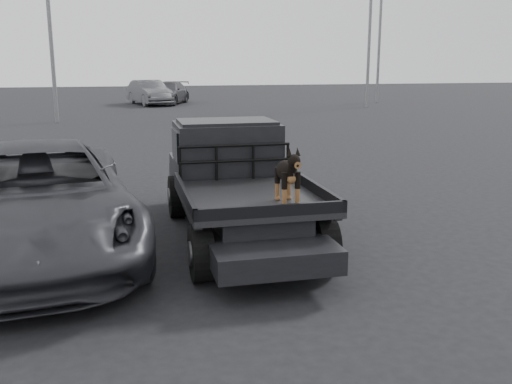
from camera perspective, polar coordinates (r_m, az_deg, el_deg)
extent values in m
plane|color=black|center=(7.80, 5.70, -8.00)|extent=(120.00, 120.00, 0.00)
imported|color=#2F3035|center=(8.89, -21.00, -0.75)|extent=(3.37, 6.09, 1.61)
imported|color=#49494D|center=(38.11, -10.63, 9.76)|extent=(2.85, 5.05, 1.58)
imported|color=#403F44|center=(38.52, -8.85, 9.76)|extent=(3.66, 5.40, 1.45)
cylinder|color=slate|center=(36.30, 11.39, 17.51)|extent=(0.18, 0.18, 11.61)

